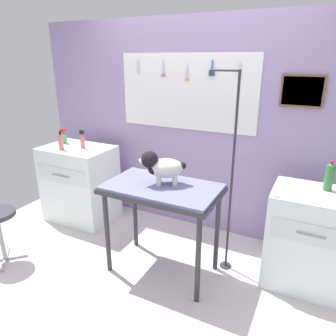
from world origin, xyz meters
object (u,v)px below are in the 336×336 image
grooming_table (162,196)px  counter_left (80,184)px  dog (161,167)px  soda_bottle (329,177)px  pump_bottle_white (64,137)px  cabinet_right (310,240)px  grooming_arm (231,184)px

grooming_table → counter_left: (-1.36, 0.45, -0.31)m
dog → soda_bottle: size_ratio=1.55×
soda_bottle → pump_bottle_white: bearing=179.7°
cabinet_right → soda_bottle: 0.56m
cabinet_right → soda_bottle: size_ratio=3.41×
pump_bottle_white → grooming_table: bearing=-18.0°
soda_bottle → cabinet_right: bearing=-122.9°
counter_left → soda_bottle: (2.62, 0.06, 0.53)m
counter_left → soda_bottle: bearing=1.3°
counter_left → soda_bottle: 2.67m
grooming_arm → soda_bottle: grooming_arm is taller
dog → cabinet_right: 1.40m
counter_left → dog: bearing=-17.3°
counter_left → cabinet_right: counter_left is taller
counter_left → cabinet_right: (2.56, -0.04, -0.02)m
grooming_table → cabinet_right: 1.31m
cabinet_right → dog: bearing=-162.9°
dog → counter_left: bearing=162.7°
dog → grooming_table: bearing=-57.3°
pump_bottle_white → soda_bottle: (2.88, -0.02, -0.01)m
cabinet_right → pump_bottle_white: size_ratio=4.68×
grooming_arm → pump_bottle_white: 2.14m
grooming_arm → pump_bottle_white: bearing=174.4°
pump_bottle_white → soda_bottle: size_ratio=0.73×
counter_left → cabinet_right: 2.56m
grooming_table → counter_left: bearing=161.7°
grooming_arm → counter_left: size_ratio=1.98×
counter_left → soda_bottle: soda_bottle is taller
dog → pump_bottle_white: (-1.59, 0.49, -0.03)m
cabinet_right → pump_bottle_white: 2.87m
grooming_table → pump_bottle_white: 1.71m
dog → soda_bottle: bearing=20.3°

